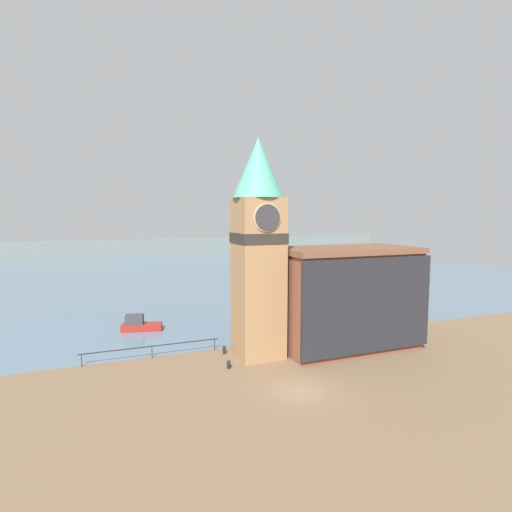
# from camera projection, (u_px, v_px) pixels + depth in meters

# --- Properties ---
(ground_plane) EXTENTS (160.00, 160.00, 0.00)m
(ground_plane) POSITION_uv_depth(u_px,v_px,m) (301.00, 391.00, 28.84)
(ground_plane) COLOR brown
(water) EXTENTS (160.00, 120.00, 0.00)m
(water) POSITION_uv_depth(u_px,v_px,m) (160.00, 270.00, 94.81)
(water) COLOR slate
(water) RESTS_ON ground_plane
(far_shoreline) EXTENTS (180.00, 3.00, 5.00)m
(far_shoreline) POSITION_uv_depth(u_px,v_px,m) (143.00, 247.00, 131.60)
(far_shoreline) COLOR slate
(far_shoreline) RESTS_ON water
(pier_railing) EXTENTS (12.16, 0.08, 1.09)m
(pier_railing) POSITION_uv_depth(u_px,v_px,m) (152.00, 347.00, 35.58)
(pier_railing) COLOR #232328
(pier_railing) RESTS_ON ground_plane
(clock_tower) EXTENTS (4.52, 4.52, 19.41)m
(clock_tower) POSITION_uv_depth(u_px,v_px,m) (258.00, 242.00, 35.23)
(clock_tower) COLOR #9E754C
(clock_tower) RESTS_ON ground_plane
(pier_building) EXTENTS (13.36, 7.49, 9.67)m
(pier_building) POSITION_uv_depth(u_px,v_px,m) (346.00, 297.00, 38.30)
(pier_building) COLOR brown
(pier_building) RESTS_ON ground_plane
(boat_near) EXTENTS (4.59, 2.60, 1.79)m
(boat_near) POSITION_uv_depth(u_px,v_px,m) (140.00, 325.00, 44.19)
(boat_near) COLOR maroon
(boat_near) RESTS_ON water
(mooring_bollard_near) EXTENTS (0.30, 0.30, 0.78)m
(mooring_bollard_near) POSITION_uv_depth(u_px,v_px,m) (224.00, 349.00, 36.65)
(mooring_bollard_near) COLOR black
(mooring_bollard_near) RESTS_ON ground_plane
(mooring_bollard_far) EXTENTS (0.32, 0.32, 0.71)m
(mooring_bollard_far) POSITION_uv_depth(u_px,v_px,m) (229.00, 364.00, 33.10)
(mooring_bollard_far) COLOR black
(mooring_bollard_far) RESTS_ON ground_plane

